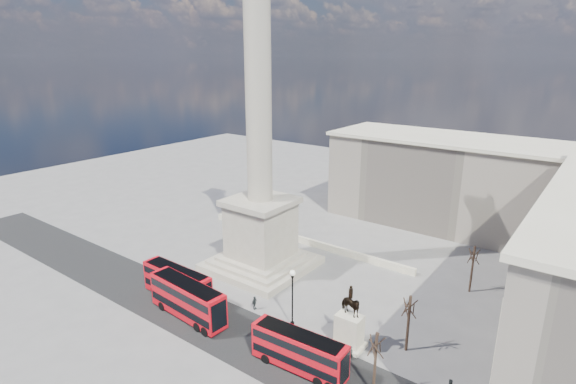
{
  "coord_description": "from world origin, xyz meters",
  "views": [
    {
      "loc": [
        40.35,
        -42.33,
        30.74
      ],
      "look_at": [
        5.94,
        3.77,
        13.23
      ],
      "focal_mm": 28.0,
      "sensor_mm": 36.0,
      "label": 1
    }
  ],
  "objects_px": {
    "red_bus_b": "(188,300)",
    "victorian_lamp": "(292,294)",
    "pedestrian_crossing": "(255,303)",
    "nelsons_column": "(260,185)",
    "equestrian_statue": "(349,326)",
    "red_bus_a": "(178,284)",
    "red_bus_c": "(300,351)",
    "pedestrian_walking": "(351,353)"
  },
  "relations": [
    {
      "from": "red_bus_a",
      "to": "red_bus_c",
      "type": "distance_m",
      "value": 20.82
    },
    {
      "from": "victorian_lamp",
      "to": "pedestrian_crossing",
      "type": "bearing_deg",
      "value": 178.14
    },
    {
      "from": "equestrian_statue",
      "to": "pedestrian_crossing",
      "type": "xyz_separation_m",
      "value": [
        -13.29,
        -0.42,
        -1.67
      ]
    },
    {
      "from": "nelsons_column",
      "to": "equestrian_statue",
      "type": "relative_size",
      "value": 6.67
    },
    {
      "from": "nelsons_column",
      "to": "pedestrian_walking",
      "type": "relative_size",
      "value": 30.86
    },
    {
      "from": "red_bus_b",
      "to": "victorian_lamp",
      "type": "bearing_deg",
      "value": 32.0
    },
    {
      "from": "red_bus_a",
      "to": "nelsons_column",
      "type": "bearing_deg",
      "value": 80.1
    },
    {
      "from": "red_bus_b",
      "to": "equestrian_statue",
      "type": "distance_m",
      "value": 19.65
    },
    {
      "from": "red_bus_c",
      "to": "pedestrian_walking",
      "type": "relative_size",
      "value": 6.43
    },
    {
      "from": "nelsons_column",
      "to": "red_bus_a",
      "type": "relative_size",
      "value": 4.61
    },
    {
      "from": "red_bus_c",
      "to": "red_bus_b",
      "type": "bearing_deg",
      "value": 177.76
    },
    {
      "from": "red_bus_b",
      "to": "equestrian_statue",
      "type": "xyz_separation_m",
      "value": [
        18.49,
        6.66,
        0.11
      ]
    },
    {
      "from": "red_bus_a",
      "to": "victorian_lamp",
      "type": "bearing_deg",
      "value": 14.75
    },
    {
      "from": "nelsons_column",
      "to": "red_bus_a",
      "type": "distance_m",
      "value": 17.69
    },
    {
      "from": "victorian_lamp",
      "to": "pedestrian_crossing",
      "type": "height_order",
      "value": "victorian_lamp"
    },
    {
      "from": "pedestrian_crossing",
      "to": "red_bus_b",
      "type": "bearing_deg",
      "value": 134.24
    },
    {
      "from": "red_bus_c",
      "to": "red_bus_a",
      "type": "bearing_deg",
      "value": 171.85
    },
    {
      "from": "victorian_lamp",
      "to": "red_bus_c",
      "type": "bearing_deg",
      "value": -48.36
    },
    {
      "from": "red_bus_a",
      "to": "pedestrian_crossing",
      "type": "bearing_deg",
      "value": 24.02
    },
    {
      "from": "pedestrian_crossing",
      "to": "victorian_lamp",
      "type": "bearing_deg",
      "value": -97.79
    },
    {
      "from": "red_bus_c",
      "to": "victorian_lamp",
      "type": "xyz_separation_m",
      "value": [
        -5.1,
        5.74,
        2.12
      ]
    },
    {
      "from": "red_bus_b",
      "to": "pedestrian_crossing",
      "type": "xyz_separation_m",
      "value": [
        5.2,
        6.23,
        -1.56
      ]
    },
    {
      "from": "red_bus_a",
      "to": "pedestrian_walking",
      "type": "bearing_deg",
      "value": 6.79
    },
    {
      "from": "red_bus_c",
      "to": "victorian_lamp",
      "type": "height_order",
      "value": "victorian_lamp"
    },
    {
      "from": "equestrian_statue",
      "to": "red_bus_a",
      "type": "bearing_deg",
      "value": -168.65
    },
    {
      "from": "equestrian_statue",
      "to": "pedestrian_crossing",
      "type": "bearing_deg",
      "value": -178.18
    },
    {
      "from": "red_bus_b",
      "to": "equestrian_statue",
      "type": "relative_size",
      "value": 1.56
    },
    {
      "from": "victorian_lamp",
      "to": "nelsons_column",
      "type": "bearing_deg",
      "value": 142.76
    },
    {
      "from": "red_bus_b",
      "to": "red_bus_c",
      "type": "xyz_separation_m",
      "value": [
        16.36,
        0.3,
        -0.26
      ]
    },
    {
      "from": "pedestrian_walking",
      "to": "nelsons_column",
      "type": "bearing_deg",
      "value": 147.04
    },
    {
      "from": "nelsons_column",
      "to": "pedestrian_crossing",
      "type": "xyz_separation_m",
      "value": [
        7.02,
        -9.75,
        -12.03
      ]
    },
    {
      "from": "nelsons_column",
      "to": "red_bus_b",
      "type": "relative_size",
      "value": 4.28
    },
    {
      "from": "nelsons_column",
      "to": "red_bus_c",
      "type": "distance_m",
      "value": 26.31
    },
    {
      "from": "red_bus_c",
      "to": "pedestrian_crossing",
      "type": "height_order",
      "value": "red_bus_c"
    },
    {
      "from": "red_bus_c",
      "to": "pedestrian_walking",
      "type": "height_order",
      "value": "red_bus_c"
    },
    {
      "from": "nelsons_column",
      "to": "red_bus_c",
      "type": "bearing_deg",
      "value": -40.78
    },
    {
      "from": "nelsons_column",
      "to": "equestrian_statue",
      "type": "bearing_deg",
      "value": -24.67
    },
    {
      "from": "equestrian_statue",
      "to": "pedestrian_walking",
      "type": "xyz_separation_m",
      "value": [
        1.33,
        -1.92,
        -1.75
      ]
    },
    {
      "from": "red_bus_a",
      "to": "pedestrian_walking",
      "type": "relative_size",
      "value": 6.69
    },
    {
      "from": "nelsons_column",
      "to": "red_bus_a",
      "type": "xyz_separation_m",
      "value": [
        -2.55,
        -13.92,
        -10.62
      ]
    },
    {
      "from": "pedestrian_crossing",
      "to": "nelsons_column",
      "type": "bearing_deg",
      "value": 29.82
    },
    {
      "from": "red_bus_b",
      "to": "red_bus_c",
      "type": "height_order",
      "value": "red_bus_b"
    }
  ]
}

